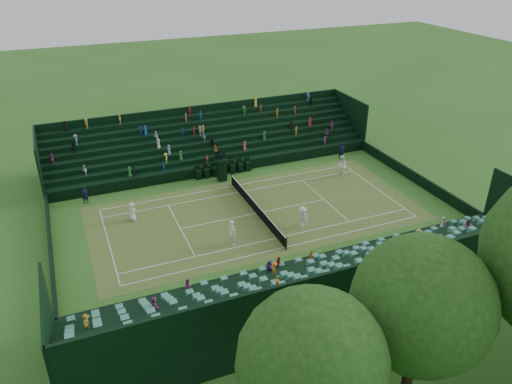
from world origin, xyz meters
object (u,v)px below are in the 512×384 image
tennis_net (256,208)px  player_near_west (132,212)px  umpire_chair (222,167)px  player_far_west (342,166)px  player_far_east (302,217)px  player_near_east (232,232)px

tennis_net → player_near_west: 9.97m
umpire_chair → player_far_west: (3.41, 10.86, -0.33)m
umpire_chair → player_far_east: size_ratio=1.81×
player_near_east → player_far_west: (-7.24, 13.70, -0.00)m
tennis_net → player_far_west: player_far_west is taller
player_near_west → player_far_east: size_ratio=0.92×
player_far_west → player_far_east: 10.42m
player_near_east → player_near_west: bearing=36.4°
player_near_east → player_far_east: size_ratio=1.17×
umpire_chair → player_far_west: bearing=72.5°
player_near_east → player_far_east: bearing=-95.3°
player_far_west → player_far_east: player_far_west is taller
umpire_chair → player_near_west: umpire_chair is taller
player_far_east → player_far_west: bearing=105.9°
umpire_chair → tennis_net: bearing=4.3°
player_near_east → player_far_west: 15.50m
player_near_west → player_near_east: (6.33, 6.20, 0.22)m
player_near_west → player_far_east: player_far_east is taller
umpire_chair → player_far_east: bearing=16.6°
tennis_net → umpire_chair: 7.17m
umpire_chair → player_far_west: 11.39m
umpire_chair → player_near_east: 11.03m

